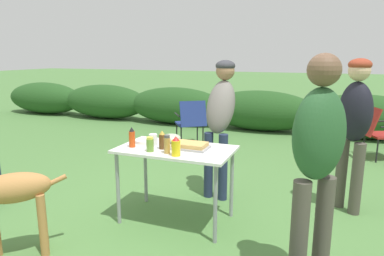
# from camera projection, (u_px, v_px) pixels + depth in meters

# --- Properties ---
(ground_plane) EXTENTS (60.00, 60.00, 0.00)m
(ground_plane) POSITION_uv_depth(u_px,v_px,m) (176.00, 219.00, 3.43)
(ground_plane) COLOR #4C7A3D
(shrub_hedge) EXTENTS (14.40, 0.90, 0.87)m
(shrub_hedge) POSITION_uv_depth(u_px,v_px,m) (260.00, 111.00, 7.39)
(shrub_hedge) COLOR #234C1E
(shrub_hedge) RESTS_ON ground
(folding_table) EXTENTS (1.10, 0.64, 0.74)m
(folding_table) POSITION_uv_depth(u_px,v_px,m) (176.00, 156.00, 3.29)
(folding_table) COLOR silver
(folding_table) RESTS_ON ground
(food_tray) EXTENTS (0.35, 0.24, 0.06)m
(food_tray) POSITION_uv_depth(u_px,v_px,m) (190.00, 146.00, 3.26)
(food_tray) COLOR #9E9EA3
(food_tray) RESTS_ON folding_table
(plate_stack) EXTENTS (0.21, 0.21, 0.03)m
(plate_stack) POSITION_uv_depth(u_px,v_px,m) (146.00, 141.00, 3.47)
(plate_stack) COLOR white
(plate_stack) RESTS_ON folding_table
(mixing_bowl) EXTENTS (0.19, 0.19, 0.08)m
(mixing_bowl) POSITION_uv_depth(u_px,v_px,m) (171.00, 138.00, 3.49)
(mixing_bowl) COLOR #ADBC99
(mixing_bowl) RESTS_ON folding_table
(paper_cup_stack) EXTENTS (0.08, 0.08, 0.12)m
(paper_cup_stack) POSITION_uv_depth(u_px,v_px,m) (153.00, 140.00, 3.34)
(paper_cup_stack) COLOR white
(paper_cup_stack) RESTS_ON folding_table
(beer_bottle) EXTENTS (0.06, 0.06, 0.18)m
(beer_bottle) POSITION_uv_depth(u_px,v_px,m) (162.00, 140.00, 3.23)
(beer_bottle) COLOR brown
(beer_bottle) RESTS_ON folding_table
(relish_jar) EXTENTS (0.07, 0.07, 0.14)m
(relish_jar) POSITION_uv_depth(u_px,v_px,m) (150.00, 144.00, 3.15)
(relish_jar) COLOR olive
(relish_jar) RESTS_ON folding_table
(hot_sauce_bottle) EXTENTS (0.06, 0.06, 0.20)m
(hot_sauce_bottle) POSITION_uv_depth(u_px,v_px,m) (132.00, 138.00, 3.29)
(hot_sauce_bottle) COLOR #CC4214
(hot_sauce_bottle) RESTS_ON folding_table
(spice_jar) EXTENTS (0.06, 0.06, 0.17)m
(spice_jar) POSITION_uv_depth(u_px,v_px,m) (167.00, 144.00, 3.08)
(spice_jar) COLOR #B2893D
(spice_jar) RESTS_ON folding_table
(mustard_bottle) EXTENTS (0.08, 0.08, 0.18)m
(mustard_bottle) POSITION_uv_depth(u_px,v_px,m) (176.00, 146.00, 3.01)
(mustard_bottle) COLOR yellow
(mustard_bottle) RESTS_ON folding_table
(standing_person_in_navy_coat) EXTENTS (0.37, 0.48, 1.56)m
(standing_person_in_navy_coat) POSITION_uv_depth(u_px,v_px,m) (221.00, 112.00, 3.84)
(standing_person_in_navy_coat) COLOR #232D4C
(standing_person_in_navy_coat) RESTS_ON ground
(standing_person_with_beanie) EXTENTS (0.47, 0.47, 1.63)m
(standing_person_with_beanie) POSITION_uv_depth(u_px,v_px,m) (318.00, 152.00, 2.30)
(standing_person_with_beanie) COLOR #4C473D
(standing_person_with_beanie) RESTS_ON ground
(standing_person_in_olive_jacket) EXTENTS (0.44, 0.44, 1.58)m
(standing_person_in_olive_jacket) POSITION_uv_depth(u_px,v_px,m) (355.00, 119.00, 3.44)
(standing_person_in_olive_jacket) COLOR #4C473D
(standing_person_in_olive_jacket) RESTS_ON ground
(dog) EXTENTS (0.65, 0.66, 0.77)m
(dog) POSITION_uv_depth(u_px,v_px,m) (8.00, 195.00, 2.68)
(dog) COLOR #B27A42
(dog) RESTS_ON ground
(camp_chair_green_behind_table) EXTENTS (0.72, 0.65, 0.83)m
(camp_chair_green_behind_table) POSITION_uv_depth(u_px,v_px,m) (378.00, 130.00, 5.33)
(camp_chair_green_behind_table) COLOR maroon
(camp_chair_green_behind_table) RESTS_ON ground
(camp_chair_near_hedge) EXTENTS (0.72, 0.75, 0.83)m
(camp_chair_near_hedge) POSITION_uv_depth(u_px,v_px,m) (191.00, 120.00, 6.10)
(camp_chair_near_hedge) COLOR navy
(camp_chair_near_hedge) RESTS_ON ground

